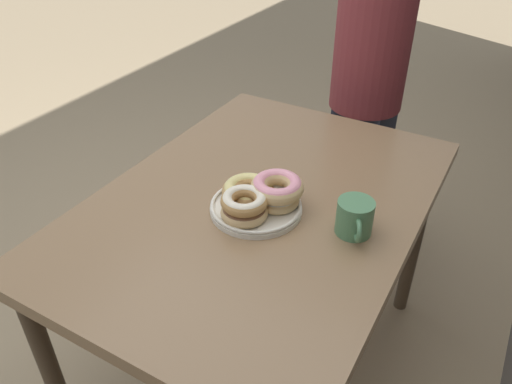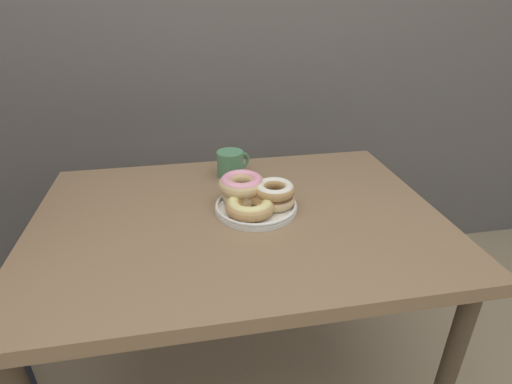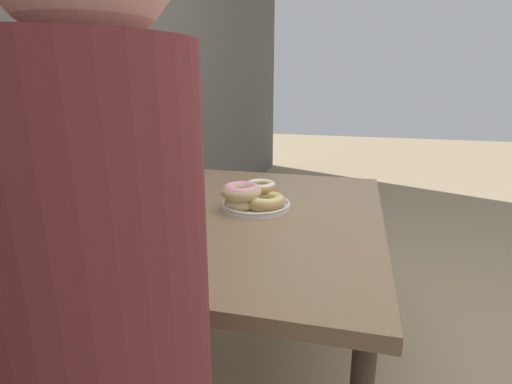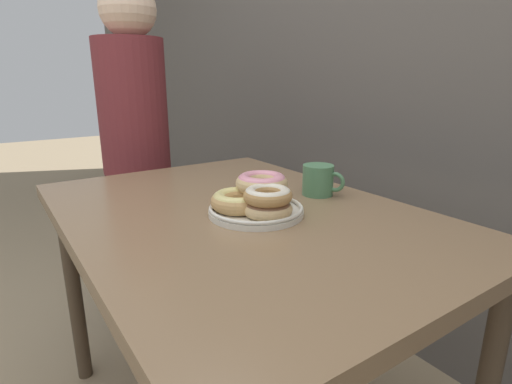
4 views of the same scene
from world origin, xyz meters
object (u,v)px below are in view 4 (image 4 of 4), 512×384
(coffee_mug, at_px, (319,180))
(person_figure, at_px, (136,155))
(dining_table, at_px, (239,236))
(donut_plate, at_px, (257,198))

(coffee_mug, xyz_separation_m, person_figure, (-0.87, -0.27, -0.03))
(coffee_mug, bearing_deg, dining_table, -93.01)
(dining_table, bearing_deg, donut_plate, 23.56)
(coffee_mug, bearing_deg, person_figure, -162.93)
(dining_table, distance_m, person_figure, 0.86)
(coffee_mug, height_order, person_figure, person_figure)
(coffee_mug, relative_size, person_figure, 0.08)
(donut_plate, bearing_deg, dining_table, -156.44)
(person_figure, bearing_deg, coffee_mug, 17.07)
(donut_plate, xyz_separation_m, person_figure, (-0.91, -0.02, -0.03))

